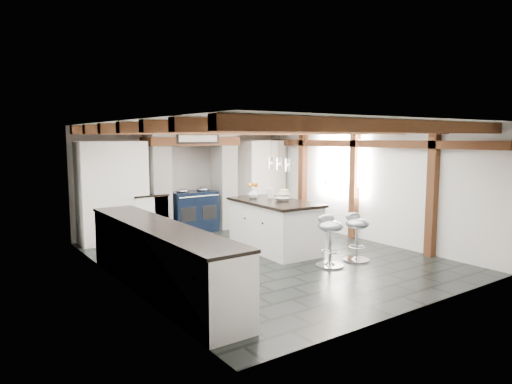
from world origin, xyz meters
TOP-DOWN VIEW (x-y plane):
  - ground at (0.00, 0.00)m, footprint 6.00×6.00m
  - room_shell at (-0.61, 1.42)m, footprint 6.00×6.03m
  - range_cooker at (0.00, 2.68)m, footprint 1.00×0.63m
  - kitchen_island at (0.45, 0.32)m, footprint 1.06×1.91m
  - bar_stool_near at (1.14, -1.06)m, footprint 0.50×0.50m
  - bar_stool_far at (0.54, -1.05)m, footprint 0.53×0.53m

SIDE VIEW (x-z plane):
  - ground at x=0.00m, z-range 0.00..0.00m
  - range_cooker at x=0.00m, z-range -0.03..0.96m
  - kitchen_island at x=0.45m, z-range -0.14..1.09m
  - bar_stool_near at x=1.14m, z-range 0.10..0.92m
  - bar_stool_far at x=0.54m, z-range 0.10..0.95m
  - room_shell at x=-0.61m, z-range -1.93..4.07m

